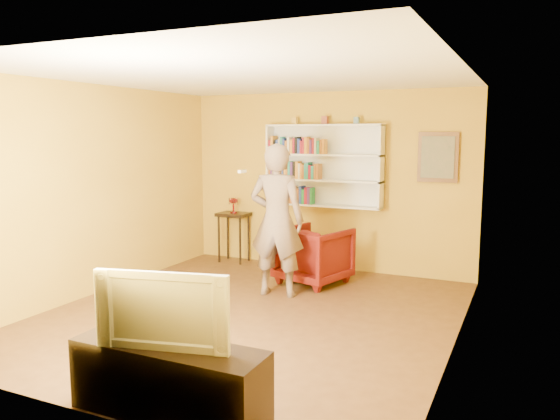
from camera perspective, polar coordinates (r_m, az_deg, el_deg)
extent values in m
cube|color=#4C3118|center=(6.43, -3.05, -11.38)|extent=(5.30, 5.80, 0.12)
cube|color=gold|center=(8.41, 4.95, 3.01)|extent=(5.30, 0.04, 2.70)
cube|color=gold|center=(4.09, -19.99, -2.63)|extent=(5.30, 0.04, 2.70)
cube|color=gold|center=(7.45, -18.76, 1.99)|extent=(0.04, 5.80, 2.70)
cube|color=gold|center=(5.44, 18.47, -0.05)|extent=(0.04, 5.80, 2.70)
cube|color=white|center=(6.11, -3.25, 14.15)|extent=(5.30, 5.80, 0.06)
cube|color=white|center=(8.36, 4.88, 4.69)|extent=(1.80, 0.03, 1.20)
cube|color=white|center=(8.58, -1.00, 4.81)|extent=(0.03, 0.28, 1.20)
cube|color=white|center=(7.97, 10.56, 4.44)|extent=(0.03, 0.28, 1.20)
cube|color=white|center=(8.29, 4.52, 0.51)|extent=(1.80, 0.28, 0.03)
cube|color=white|center=(8.25, 4.55, 3.13)|extent=(1.80, 0.28, 0.03)
cube|color=white|center=(8.23, 4.58, 5.76)|extent=(1.80, 0.28, 0.03)
cube|color=white|center=(8.22, 4.62, 8.83)|extent=(1.80, 0.28, 0.03)
cube|color=silver|center=(8.56, -0.88, 1.52)|extent=(0.04, 0.15, 0.20)
cube|color=black|center=(8.54, -0.64, 1.75)|extent=(0.03, 0.16, 0.27)
cube|color=silver|center=(8.53, -0.40, 1.56)|extent=(0.04, 0.17, 0.21)
cube|color=maroon|center=(8.52, -0.09, 1.52)|extent=(0.04, 0.19, 0.20)
cube|color=#1C7F3B|center=(8.49, 0.16, 1.69)|extent=(0.04, 0.17, 0.26)
cube|color=teal|center=(8.47, 0.39, 1.45)|extent=(0.03, 0.16, 0.20)
cube|color=#97531B|center=(8.45, 0.66, 1.67)|extent=(0.04, 0.15, 0.26)
cube|color=teal|center=(8.44, 0.90, 1.46)|extent=(0.02, 0.17, 0.21)
cube|color=#A76321|center=(8.43, 1.10, 1.63)|extent=(0.03, 0.18, 0.26)
cube|color=#97531B|center=(8.41, 1.39, 1.61)|extent=(0.04, 0.18, 0.26)
cube|color=#A76321|center=(8.40, 1.62, 1.38)|extent=(0.02, 0.17, 0.19)
cube|color=#22399F|center=(8.38, 1.80, 1.42)|extent=(0.03, 0.16, 0.21)
cube|color=#97531B|center=(8.38, 2.07, 1.49)|extent=(0.03, 0.18, 0.23)
cube|color=#22399F|center=(8.36, 2.34, 1.61)|extent=(0.04, 0.19, 0.27)
cube|color=#1C7F3B|center=(8.33, 2.58, 1.42)|extent=(0.04, 0.16, 0.22)
cube|color=maroon|center=(8.32, 2.89, 1.51)|extent=(0.04, 0.17, 0.25)
cube|color=#512A7E|center=(8.31, 3.20, 1.51)|extent=(0.04, 0.19, 0.25)
cube|color=#1C7F3B|center=(8.28, 3.41, 1.48)|extent=(0.03, 0.15, 0.25)
cube|color=#97531B|center=(8.52, -0.91, 4.12)|extent=(0.03, 0.15, 0.21)
cube|color=#512A7E|center=(8.51, -0.73, 4.28)|extent=(0.03, 0.15, 0.26)
cube|color=silver|center=(8.51, -0.46, 4.25)|extent=(0.04, 0.19, 0.25)
cube|color=silver|center=(8.48, -0.24, 4.22)|extent=(0.03, 0.16, 0.25)
cube|color=#A76321|center=(8.46, 0.01, 4.07)|extent=(0.04, 0.16, 0.21)
cube|color=orange|center=(8.44, 0.24, 4.09)|extent=(0.03, 0.15, 0.22)
cube|color=#22399F|center=(8.44, 0.49, 4.18)|extent=(0.03, 0.18, 0.24)
cube|color=orange|center=(8.42, 0.71, 4.02)|extent=(0.03, 0.16, 0.20)
cube|color=#A76321|center=(8.40, 0.90, 4.05)|extent=(0.02, 0.15, 0.21)
cube|color=teal|center=(8.38, 1.10, 4.22)|extent=(0.03, 0.15, 0.26)
cube|color=#512A7E|center=(8.37, 1.38, 4.18)|extent=(0.04, 0.17, 0.25)
cube|color=black|center=(8.35, 1.63, 4.20)|extent=(0.04, 0.15, 0.26)
cube|color=orange|center=(8.34, 1.94, 4.20)|extent=(0.04, 0.17, 0.26)
cube|color=silver|center=(8.34, 2.22, 4.10)|extent=(0.03, 0.19, 0.24)
cube|color=orange|center=(8.32, 2.43, 4.09)|extent=(0.03, 0.19, 0.23)
cube|color=#97531B|center=(8.29, 2.59, 4.01)|extent=(0.03, 0.14, 0.22)
cube|color=teal|center=(8.29, 2.82, 4.08)|extent=(0.03, 0.16, 0.24)
cube|color=teal|center=(8.28, 3.07, 4.14)|extent=(0.03, 0.19, 0.25)
cube|color=maroon|center=(8.25, 3.26, 3.97)|extent=(0.04, 0.14, 0.21)
cube|color=teal|center=(8.24, 3.55, 3.93)|extent=(0.04, 0.15, 0.20)
cube|color=#A76321|center=(8.24, 3.85, 4.04)|extent=(0.03, 0.19, 0.23)
cube|color=#A76321|center=(8.23, 4.09, 4.02)|extent=(0.04, 0.19, 0.23)
cube|color=maroon|center=(8.50, -0.92, 6.63)|extent=(0.03, 0.15, 0.20)
cube|color=orange|center=(8.50, -0.62, 6.86)|extent=(0.04, 0.18, 0.27)
cube|color=black|center=(8.47, -0.38, 6.62)|extent=(0.03, 0.16, 0.20)
cube|color=#22399F|center=(8.45, -0.14, 6.65)|extent=(0.04, 0.14, 0.21)
cube|color=silver|center=(8.44, 0.11, 6.68)|extent=(0.02, 0.17, 0.22)
cube|color=teal|center=(8.42, 0.29, 6.80)|extent=(0.03, 0.14, 0.26)
cube|color=#22399F|center=(8.41, 0.57, 6.70)|extent=(0.03, 0.16, 0.23)
cube|color=#A76321|center=(8.39, 0.80, 6.59)|extent=(0.03, 0.15, 0.19)
cube|color=silver|center=(8.38, 1.07, 6.78)|extent=(0.04, 0.16, 0.25)
cube|color=orange|center=(8.36, 1.36, 6.64)|extent=(0.04, 0.16, 0.21)
cube|color=maroon|center=(8.33, 1.60, 6.72)|extent=(0.03, 0.14, 0.24)
cube|color=black|center=(8.34, 1.89, 6.78)|extent=(0.04, 0.19, 0.25)
cube|color=#22399F|center=(8.31, 2.14, 6.68)|extent=(0.04, 0.16, 0.23)
cube|color=maroon|center=(8.29, 2.38, 6.56)|extent=(0.03, 0.15, 0.19)
cube|color=maroon|center=(8.29, 2.65, 6.75)|extent=(0.03, 0.18, 0.25)
cube|color=orange|center=(8.26, 2.87, 6.77)|extent=(0.04, 0.16, 0.26)
cube|color=#97531B|center=(8.26, 3.16, 6.71)|extent=(0.03, 0.18, 0.24)
cube|color=#512A7E|center=(8.24, 3.40, 6.62)|extent=(0.04, 0.16, 0.21)
cube|color=maroon|center=(8.23, 3.68, 6.69)|extent=(0.03, 0.18, 0.24)
cube|color=silver|center=(8.21, 3.88, 6.71)|extent=(0.03, 0.16, 0.24)
cube|color=teal|center=(8.19, 4.16, 6.54)|extent=(0.04, 0.16, 0.20)
cube|color=#A76321|center=(8.18, 4.43, 6.60)|extent=(0.03, 0.16, 0.21)
cube|color=orange|center=(8.16, 4.67, 6.63)|extent=(0.04, 0.15, 0.22)
cube|color=gold|center=(8.40, 1.54, 9.28)|extent=(0.07, 0.07, 0.10)
cube|color=brown|center=(8.22, 4.73, 9.34)|extent=(0.09, 0.09, 0.12)
cube|color=slate|center=(8.06, 8.01, 9.25)|extent=(0.07, 0.07, 0.10)
cube|color=brown|center=(7.92, 16.18, 5.32)|extent=(0.55, 0.04, 0.70)
cube|color=gray|center=(7.90, 16.16, 5.32)|extent=(0.45, 0.02, 0.58)
cylinder|color=black|center=(8.91, -6.40, -3.07)|extent=(0.04, 0.04, 0.75)
cylinder|color=black|center=(8.72, -4.19, -3.29)|extent=(0.04, 0.04, 0.75)
cylinder|color=black|center=(9.15, -5.47, -2.76)|extent=(0.04, 0.04, 0.75)
cylinder|color=black|center=(8.96, -3.30, -2.97)|extent=(0.04, 0.04, 0.75)
cube|color=black|center=(8.87, -4.88, -0.47)|extent=(0.49, 0.38, 0.05)
cylinder|color=maroon|center=(8.86, -4.88, -0.23)|extent=(0.10, 0.10, 0.02)
cylinder|color=maroon|center=(8.85, -4.89, 0.25)|extent=(0.03, 0.03, 0.13)
ellipsoid|color=maroon|center=(8.84, -4.89, 0.98)|extent=(0.14, 0.14, 0.09)
cylinder|color=beige|center=(8.80, -4.49, 0.91)|extent=(0.01, 0.01, 0.10)
cylinder|color=beige|center=(8.84, -4.43, 0.94)|extent=(0.01, 0.01, 0.10)
cylinder|color=beige|center=(8.87, -4.50, 0.97)|extent=(0.01, 0.01, 0.10)
cylinder|color=beige|center=(8.90, -4.67, 0.99)|extent=(0.01, 0.01, 0.10)
cylinder|color=beige|center=(8.91, -4.90, 0.99)|extent=(0.01, 0.01, 0.10)
cylinder|color=beige|center=(8.90, -5.12, 0.98)|extent=(0.01, 0.01, 0.10)
cylinder|color=beige|center=(8.87, -5.29, 0.96)|extent=(0.01, 0.01, 0.10)
cylinder|color=beige|center=(8.84, -5.35, 0.93)|extent=(0.01, 0.01, 0.10)
cylinder|color=beige|center=(8.80, -5.29, 0.90)|extent=(0.01, 0.01, 0.10)
cylinder|color=beige|center=(8.78, -5.12, 0.89)|extent=(0.01, 0.01, 0.10)
cylinder|color=beige|center=(8.77, -4.89, 0.88)|extent=(0.01, 0.01, 0.10)
cylinder|color=beige|center=(8.78, -4.66, 0.89)|extent=(0.01, 0.01, 0.10)
imported|color=#470505|center=(7.64, 3.53, -4.70)|extent=(1.06, 1.08, 0.80)
imported|color=#715E53|center=(6.95, -0.33, -1.08)|extent=(0.77, 0.56, 1.96)
cube|color=white|center=(6.69, -3.97, 4.05)|extent=(0.04, 0.15, 0.04)
cube|color=black|center=(4.29, -11.50, -17.01)|extent=(1.50, 0.45, 0.54)
imported|color=black|center=(4.09, -11.72, -9.93)|extent=(1.00, 0.35, 0.57)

